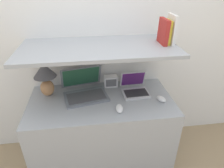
{
  "coord_description": "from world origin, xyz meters",
  "views": [
    {
      "loc": [
        -0.1,
        -1.16,
        1.76
      ],
      "look_at": [
        0.1,
        0.33,
        0.92
      ],
      "focal_mm": 32.0,
      "sensor_mm": 36.0,
      "label": 1
    }
  ],
  "objects_px": {
    "laptop_large": "(84,90)",
    "computer_mouse": "(119,108)",
    "book_yellow": "(167,32)",
    "laptop_small": "(135,89)",
    "second_mouse": "(161,99)",
    "book_white": "(171,29)",
    "book_red": "(163,31)",
    "table_lamp": "(45,76)",
    "router_box": "(111,81)"
  },
  "relations": [
    {
      "from": "laptop_large",
      "to": "laptop_small",
      "type": "bearing_deg",
      "value": -2.76
    },
    {
      "from": "table_lamp",
      "to": "book_white",
      "type": "xyz_separation_m",
      "value": [
        1.08,
        -0.08,
        0.39
      ]
    },
    {
      "from": "laptop_large",
      "to": "book_yellow",
      "type": "relative_size",
      "value": 2.28
    },
    {
      "from": "laptop_large",
      "to": "second_mouse",
      "type": "relative_size",
      "value": 3.84
    },
    {
      "from": "table_lamp",
      "to": "laptop_small",
      "type": "relative_size",
      "value": 1.25
    },
    {
      "from": "computer_mouse",
      "to": "second_mouse",
      "type": "xyz_separation_m",
      "value": [
        0.39,
        0.09,
        0.0
      ]
    },
    {
      "from": "laptop_small",
      "to": "book_white",
      "type": "bearing_deg",
      "value": -2.96
    },
    {
      "from": "router_box",
      "to": "book_red",
      "type": "height_order",
      "value": "book_red"
    },
    {
      "from": "table_lamp",
      "to": "computer_mouse",
      "type": "relative_size",
      "value": 2.66
    },
    {
      "from": "laptop_small",
      "to": "second_mouse",
      "type": "distance_m",
      "value": 0.26
    },
    {
      "from": "laptop_small",
      "to": "book_yellow",
      "type": "relative_size",
      "value": 1.31
    },
    {
      "from": "laptop_large",
      "to": "book_red",
      "type": "distance_m",
      "value": 0.86
    },
    {
      "from": "laptop_small",
      "to": "computer_mouse",
      "type": "bearing_deg",
      "value": -126.19
    },
    {
      "from": "table_lamp",
      "to": "router_box",
      "type": "distance_m",
      "value": 0.62
    },
    {
      "from": "router_box",
      "to": "computer_mouse",
      "type": "bearing_deg",
      "value": -87.47
    },
    {
      "from": "book_white",
      "to": "computer_mouse",
      "type": "bearing_deg",
      "value": -151.72
    },
    {
      "from": "laptop_large",
      "to": "book_yellow",
      "type": "distance_m",
      "value": 0.88
    },
    {
      "from": "table_lamp",
      "to": "router_box",
      "type": "xyz_separation_m",
      "value": [
        0.6,
        0.09,
        -0.14
      ]
    },
    {
      "from": "laptop_large",
      "to": "second_mouse",
      "type": "distance_m",
      "value": 0.7
    },
    {
      "from": "laptop_small",
      "to": "book_white",
      "type": "distance_m",
      "value": 0.61
    },
    {
      "from": "laptop_large",
      "to": "table_lamp",
      "type": "bearing_deg",
      "value": 173.13
    },
    {
      "from": "laptop_small",
      "to": "computer_mouse",
      "type": "relative_size",
      "value": 2.13
    },
    {
      "from": "laptop_small",
      "to": "second_mouse",
      "type": "xyz_separation_m",
      "value": [
        0.2,
        -0.17,
        -0.02
      ]
    },
    {
      "from": "book_white",
      "to": "laptop_small",
      "type": "bearing_deg",
      "value": 177.04
    },
    {
      "from": "laptop_large",
      "to": "second_mouse",
      "type": "xyz_separation_m",
      "value": [
        0.67,
        -0.2,
        -0.03
      ]
    },
    {
      "from": "second_mouse",
      "to": "book_red",
      "type": "xyz_separation_m",
      "value": [
        0.01,
        0.16,
        0.56
      ]
    },
    {
      "from": "computer_mouse",
      "to": "book_yellow",
      "type": "bearing_deg",
      "value": 29.98
    },
    {
      "from": "laptop_small",
      "to": "book_white",
      "type": "height_order",
      "value": "book_white"
    },
    {
      "from": "computer_mouse",
      "to": "second_mouse",
      "type": "bearing_deg",
      "value": 12.79
    },
    {
      "from": "table_lamp",
      "to": "book_yellow",
      "type": "relative_size",
      "value": 1.64
    },
    {
      "from": "book_yellow",
      "to": "book_red",
      "type": "bearing_deg",
      "value": -180.0
    },
    {
      "from": "laptop_large",
      "to": "book_red",
      "type": "relative_size",
      "value": 2.17
    },
    {
      "from": "laptop_large",
      "to": "computer_mouse",
      "type": "distance_m",
      "value": 0.4
    },
    {
      "from": "book_yellow",
      "to": "computer_mouse",
      "type": "bearing_deg",
      "value": -150.02
    },
    {
      "from": "table_lamp",
      "to": "router_box",
      "type": "height_order",
      "value": "table_lamp"
    },
    {
      "from": "table_lamp",
      "to": "second_mouse",
      "type": "xyz_separation_m",
      "value": [
        1.0,
        -0.24,
        -0.18
      ]
    },
    {
      "from": "book_yellow",
      "to": "book_red",
      "type": "relative_size",
      "value": 0.95
    },
    {
      "from": "laptop_small",
      "to": "computer_mouse",
      "type": "xyz_separation_m",
      "value": [
        -0.19,
        -0.26,
        -0.02
      ]
    },
    {
      "from": "laptop_small",
      "to": "book_red",
      "type": "relative_size",
      "value": 1.25
    },
    {
      "from": "router_box",
      "to": "book_yellow",
      "type": "height_order",
      "value": "book_yellow"
    },
    {
      "from": "second_mouse",
      "to": "book_red",
      "type": "bearing_deg",
      "value": 87.89
    },
    {
      "from": "book_white",
      "to": "book_red",
      "type": "xyz_separation_m",
      "value": [
        -0.06,
        0.0,
        -0.02
      ]
    },
    {
      "from": "router_box",
      "to": "book_red",
      "type": "relative_size",
      "value": 0.64
    },
    {
      "from": "router_box",
      "to": "second_mouse",
      "type": "bearing_deg",
      "value": -38.67
    },
    {
      "from": "table_lamp",
      "to": "router_box",
      "type": "relative_size",
      "value": 2.46
    },
    {
      "from": "second_mouse",
      "to": "book_yellow",
      "type": "xyz_separation_m",
      "value": [
        0.04,
        0.16,
        0.55
      ]
    },
    {
      "from": "book_white",
      "to": "book_red",
      "type": "bearing_deg",
      "value": 180.0
    },
    {
      "from": "laptop_large",
      "to": "laptop_small",
      "type": "distance_m",
      "value": 0.47
    },
    {
      "from": "second_mouse",
      "to": "router_box",
      "type": "relative_size",
      "value": 0.89
    },
    {
      "from": "laptop_small",
      "to": "second_mouse",
      "type": "height_order",
      "value": "laptop_small"
    }
  ]
}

